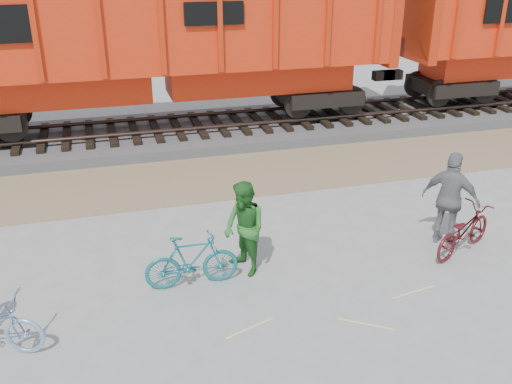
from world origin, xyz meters
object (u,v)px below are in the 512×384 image
hopper_car_center (156,39)px  bicycle_teal (192,261)px  bicycle_maroon (463,231)px  person_woman (450,199)px  person_man (244,229)px

hopper_car_center → bicycle_teal: bearing=-93.6°
bicycle_teal → bicycle_maroon: (5.24, -0.25, -0.03)m
hopper_car_center → person_woman: size_ratio=7.30×
person_woman → person_man: bearing=49.6°
bicycle_maroon → person_woman: person_woman is taller
hopper_car_center → person_man: (0.47, -8.13, -2.13)m
person_man → person_woman: 4.14m
hopper_car_center → bicycle_teal: hopper_car_center is taller
hopper_car_center → person_man: hopper_car_center is taller
bicycle_teal → bicycle_maroon: bicycle_teal is taller
bicycle_maroon → person_woman: size_ratio=0.91×
bicycle_teal → bicycle_maroon: bearing=-92.1°
bicycle_maroon → person_man: bearing=58.3°
hopper_car_center → person_man: 8.42m
hopper_car_center → bicycle_maroon: 10.11m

